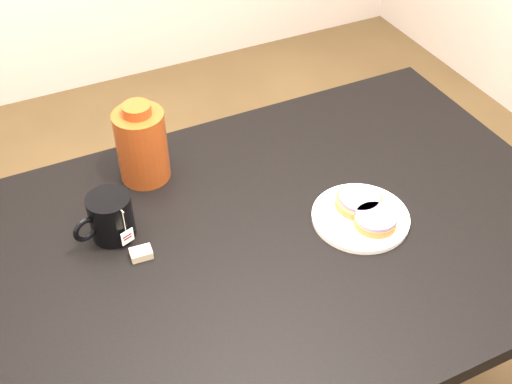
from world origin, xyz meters
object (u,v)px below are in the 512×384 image
table (267,263)px  bagel_front (375,220)px  bagel_package (142,145)px  mug (110,217)px  teabag_pouch (141,253)px  bagel_back (359,201)px  plate (361,217)px

table → bagel_front: bagel_front is taller
table → bagel_package: bagel_package is taller
mug → teabag_pouch: 0.10m
table → bagel_front: bearing=-19.3°
table → bagel_back: (0.22, -0.01, 0.11)m
bagel_package → bagel_front: bearing=-44.7°
bagel_back → bagel_package: bagel_package is taller
plate → bagel_back: size_ratio=1.88×
bagel_back → mug: bearing=162.8°
teabag_pouch → plate: bearing=-12.3°
bagel_back → bagel_package: bearing=140.7°
table → teabag_pouch: (-0.26, 0.06, 0.09)m
teabag_pouch → bagel_package: bearing=69.5°
bagel_back → bagel_package: size_ratio=0.57×
table → teabag_pouch: bearing=166.6°
bagel_back → teabag_pouch: size_ratio=2.55×
teabag_pouch → bagel_front: bearing=-16.1°
table → mug: size_ratio=9.43×
bagel_back → bagel_front: same height
plate → bagel_front: (0.01, -0.04, 0.02)m
bagel_back → teabag_pouch: bagel_back is taller
table → bagel_back: 0.25m
bagel_back → teabag_pouch: (-0.49, 0.07, -0.02)m
table → bagel_package: size_ratio=6.98×
table → bagel_back: size_ratio=12.18×
table → bagel_package: 0.40m
plate → teabag_pouch: 0.48m
table → mug: mug is taller
bagel_back → mug: (-0.52, 0.16, 0.03)m
bagel_back → bagel_package: 0.51m
table → mug: 0.36m
plate → teabag_pouch: teabag_pouch is taller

